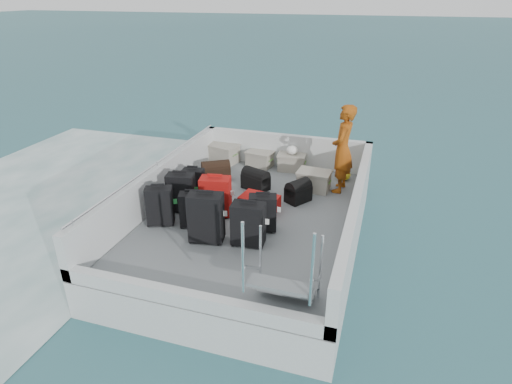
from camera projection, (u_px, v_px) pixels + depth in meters
ground at (251, 246)px, 7.58m from camera, size 160.00×160.00×0.00m
wake_foam at (32, 208)px, 8.89m from camera, size 10.00×10.00×0.00m
ferry_hull at (251, 231)px, 7.45m from camera, size 3.60×5.00×0.60m
deck at (251, 216)px, 7.32m from camera, size 3.30×4.70×0.02m
deck_fittings at (265, 207)px, 6.78m from camera, size 3.60×5.00×0.90m
suitcase_0 at (160, 206)px, 6.90m from camera, size 0.48×0.38×0.66m
suitcase_1 at (181, 193)px, 7.31m from camera, size 0.50×0.35×0.69m
suitcase_2 at (194, 183)px, 7.84m from camera, size 0.41×0.27×0.55m
suitcase_3 at (206, 218)px, 6.41m from camera, size 0.56×0.38×0.78m
suitcase_4 at (192, 210)px, 6.86m from camera, size 0.45×0.34×0.58m
suitcase_5 at (216, 197)px, 7.18m from camera, size 0.54×0.39×0.69m
suitcase_6 at (248, 224)px, 6.34m from camera, size 0.51×0.33×0.68m
suitcase_7 at (263, 213)px, 6.73m from camera, size 0.48×0.36×0.61m
suitcase_8 at (259, 203)px, 7.45m from camera, size 0.71×0.52×0.26m
duffel_0 at (216, 173)px, 8.59m from camera, size 0.63×0.55×0.32m
duffel_1 at (256, 181)px, 8.22m from camera, size 0.59×0.47×0.32m
duffel_2 at (298, 193)px, 7.74m from camera, size 0.49×0.53×0.32m
crate_0 at (223, 154)px, 9.50m from camera, size 0.72×0.58×0.38m
crate_1 at (260, 160)px, 9.28m from camera, size 0.57×0.44×0.31m
crate_2 at (292, 163)px, 9.09m from camera, size 0.58×0.42×0.33m
crate_3 at (314, 181)px, 8.18m from camera, size 0.61×0.44×0.35m
yellow_bag at (344, 175)px, 8.64m from camera, size 0.28×0.26×0.22m
white_bag at (292, 151)px, 8.98m from camera, size 0.24×0.24×0.18m
passenger at (343, 149)px, 7.89m from camera, size 0.44×0.64×1.66m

